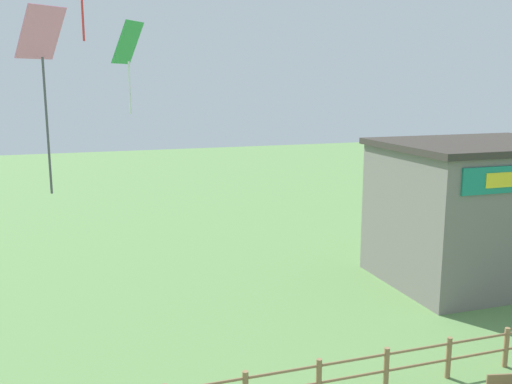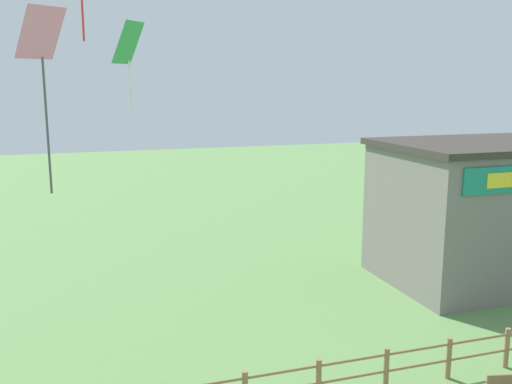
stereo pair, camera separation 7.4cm
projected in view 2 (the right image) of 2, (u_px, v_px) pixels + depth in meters
wooden_fence at (283, 384)px, 13.36m from camera, size 16.76×0.14×1.12m
seaside_building at (480, 211)px, 21.93m from camera, size 7.41×5.67×5.41m
kite_green_diamond at (128, 49)px, 15.07m from camera, size 0.95×1.00×2.42m
kite_pink_diamond at (42, 57)px, 11.88m from camera, size 1.10×1.04×3.91m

